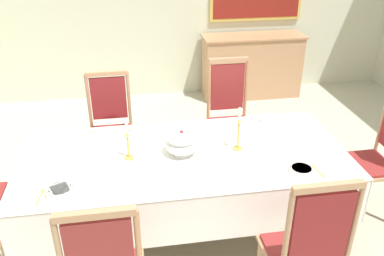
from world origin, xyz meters
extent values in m
cube|color=#B0AF9C|center=(0.00, 0.00, -0.02)|extent=(7.13, 5.89, 0.04)
cylinder|color=tan|center=(-1.14, -0.58, 0.36)|extent=(0.07, 0.07, 0.73)
cylinder|color=tan|center=(1.14, -0.58, 0.36)|extent=(0.07, 0.07, 0.73)
cylinder|color=tan|center=(-1.14, 0.33, 0.36)|extent=(0.07, 0.07, 0.73)
cylinder|color=tan|center=(1.14, 0.33, 0.36)|extent=(0.07, 0.07, 0.73)
cube|color=tan|center=(0.00, -0.13, 0.69)|extent=(2.37, 0.98, 0.08)
cube|color=tan|center=(0.00, -0.13, 0.74)|extent=(2.49, 1.10, 0.03)
cube|color=white|center=(0.00, -0.13, 0.76)|extent=(2.51, 1.12, 0.00)
cube|color=white|center=(0.00, -0.68, 0.56)|extent=(2.51, 0.00, 0.39)
cube|color=white|center=(0.00, 0.43, 0.56)|extent=(2.51, 0.00, 0.39)
cube|color=white|center=(-1.25, -0.13, 0.56)|extent=(0.00, 1.12, 0.39)
cube|color=white|center=(1.25, -0.13, 0.56)|extent=(0.00, 1.12, 0.39)
cube|color=tan|center=(-0.59, -1.21, 1.12)|extent=(0.40, 0.04, 0.04)
cylinder|color=tan|center=(-0.40, 0.59, 0.23)|extent=(0.04, 0.04, 0.47)
cylinder|color=tan|center=(-0.78, 0.59, 0.23)|extent=(0.04, 0.04, 0.47)
cylinder|color=tan|center=(-0.40, 0.95, 0.23)|extent=(0.04, 0.04, 0.47)
cylinder|color=tan|center=(-0.78, 0.95, 0.23)|extent=(0.04, 0.04, 0.47)
cube|color=tan|center=(-0.59, 0.77, 0.48)|extent=(0.44, 0.42, 0.03)
cube|color=maroon|center=(-0.59, 0.77, 0.51)|extent=(0.40, 0.38, 0.02)
cylinder|color=tan|center=(-0.39, 0.96, 0.78)|extent=(0.03, 0.03, 0.57)
cylinder|color=tan|center=(-0.78, 0.96, 0.78)|extent=(0.03, 0.03, 0.57)
cube|color=maroon|center=(-0.59, 0.96, 0.81)|extent=(0.34, 0.02, 0.43)
cube|color=tan|center=(-0.59, 0.96, 1.06)|extent=(0.40, 0.04, 0.04)
cube|color=tan|center=(0.60, -1.02, 0.48)|extent=(0.44, 0.42, 0.03)
cube|color=maroon|center=(0.60, -1.02, 0.51)|extent=(0.40, 0.38, 0.02)
cylinder|color=tan|center=(0.41, -1.21, 0.82)|extent=(0.03, 0.03, 0.65)
cylinder|color=tan|center=(0.80, -1.21, 0.82)|extent=(0.03, 0.03, 0.65)
cube|color=maroon|center=(0.60, -1.21, 0.85)|extent=(0.34, 0.02, 0.49)
cube|color=tan|center=(0.60, -1.21, 1.14)|extent=(0.40, 0.04, 0.04)
cylinder|color=tan|center=(0.79, 0.59, 0.23)|extent=(0.04, 0.04, 0.47)
cylinder|color=tan|center=(0.41, 0.59, 0.23)|extent=(0.04, 0.04, 0.47)
cylinder|color=tan|center=(0.79, 0.95, 0.23)|extent=(0.04, 0.04, 0.47)
cylinder|color=tan|center=(0.41, 0.95, 0.23)|extent=(0.04, 0.04, 0.47)
cube|color=tan|center=(0.60, 0.77, 0.48)|extent=(0.44, 0.42, 0.03)
cube|color=maroon|center=(0.60, 0.77, 0.51)|extent=(0.40, 0.38, 0.02)
cylinder|color=tan|center=(0.80, 0.96, 0.81)|extent=(0.03, 0.03, 0.64)
cylinder|color=tan|center=(0.41, 0.96, 0.81)|extent=(0.03, 0.03, 0.64)
cube|color=maroon|center=(0.60, 0.96, 0.85)|extent=(0.34, 0.02, 0.49)
cube|color=tan|center=(0.60, 0.96, 1.13)|extent=(0.40, 0.04, 0.04)
cylinder|color=tan|center=(-1.40, 0.06, 0.23)|extent=(0.04, 0.04, 0.47)
cylinder|color=tan|center=(-1.40, -0.32, 0.23)|extent=(0.04, 0.04, 0.47)
cylinder|color=tan|center=(1.40, -0.32, 0.23)|extent=(0.04, 0.04, 0.47)
cylinder|color=tan|center=(1.40, 0.06, 0.23)|extent=(0.04, 0.04, 0.47)
cylinder|color=tan|center=(1.76, 0.06, 0.23)|extent=(0.04, 0.04, 0.47)
cube|color=tan|center=(1.58, -0.13, 0.48)|extent=(0.42, 0.44, 0.03)
cube|color=maroon|center=(1.58, -0.13, 0.51)|extent=(0.38, 0.40, 0.02)
cylinder|color=tan|center=(1.77, 0.07, 0.84)|extent=(0.03, 0.03, 0.69)
cylinder|color=white|center=(-0.02, -0.13, 0.77)|extent=(0.14, 0.14, 0.02)
ellipsoid|color=white|center=(-0.02, -0.13, 0.84)|extent=(0.25, 0.25, 0.11)
ellipsoid|color=white|center=(-0.02, -0.13, 0.90)|extent=(0.23, 0.23, 0.09)
sphere|color=maroon|center=(-0.02, -0.13, 0.95)|extent=(0.03, 0.03, 0.03)
cylinder|color=gold|center=(-0.42, -0.13, 0.77)|extent=(0.07, 0.07, 0.02)
cylinder|color=gold|center=(-0.42, -0.13, 0.87)|extent=(0.02, 0.02, 0.18)
cone|color=gold|center=(-0.42, -0.13, 0.97)|extent=(0.04, 0.04, 0.02)
cylinder|color=silver|center=(-0.42, -0.13, 1.03)|extent=(0.02, 0.02, 0.10)
cylinder|color=gold|center=(0.42, -0.13, 0.77)|extent=(0.07, 0.07, 0.02)
cylinder|color=gold|center=(0.42, -0.13, 0.89)|extent=(0.02, 0.02, 0.22)
cone|color=gold|center=(0.42, -0.13, 1.01)|extent=(0.04, 0.04, 0.02)
cylinder|color=silver|center=(0.42, -0.13, 1.07)|extent=(0.02, 0.02, 0.10)
cylinder|color=white|center=(0.79, -0.51, 0.78)|extent=(0.17, 0.17, 0.03)
cylinder|color=silver|center=(0.79, -0.51, 0.78)|extent=(0.14, 0.14, 0.02)
torus|color=maroon|center=(0.79, -0.51, 0.79)|extent=(0.17, 0.17, 0.01)
cylinder|color=white|center=(-0.88, -0.50, 0.78)|extent=(0.19, 0.19, 0.04)
cylinder|color=silver|center=(-0.88, -0.50, 0.79)|extent=(0.15, 0.15, 0.03)
torus|color=maroon|center=(-0.88, -0.50, 0.80)|extent=(0.18, 0.18, 0.01)
cylinder|color=white|center=(0.83, 0.30, 0.78)|extent=(0.18, 0.18, 0.04)
cylinder|color=white|center=(0.83, 0.30, 0.79)|extent=(0.14, 0.14, 0.03)
torus|color=maroon|center=(0.83, 0.30, 0.80)|extent=(0.17, 0.17, 0.01)
cube|color=gold|center=(0.91, -0.54, 0.76)|extent=(0.03, 0.14, 0.00)
ellipsoid|color=gold|center=(0.90, -0.46, 0.77)|extent=(0.03, 0.05, 0.01)
cube|color=gold|center=(-1.01, -0.53, 0.76)|extent=(0.03, 0.14, 0.00)
ellipsoid|color=gold|center=(-1.00, -0.45, 0.77)|extent=(0.03, 0.05, 0.01)
cube|color=tan|center=(1.40, 2.66, 0.44)|extent=(1.40, 0.44, 0.88)
cube|color=tan|center=(1.40, 2.66, 0.89)|extent=(1.44, 0.48, 0.02)
cube|color=tan|center=(1.75, 2.89, 0.44)|extent=(0.59, 0.01, 0.70)
cube|color=tan|center=(1.05, 2.89, 0.44)|extent=(0.59, 0.01, 0.70)
camera|label=1|loc=(-0.38, -2.79, 2.38)|focal=38.09mm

